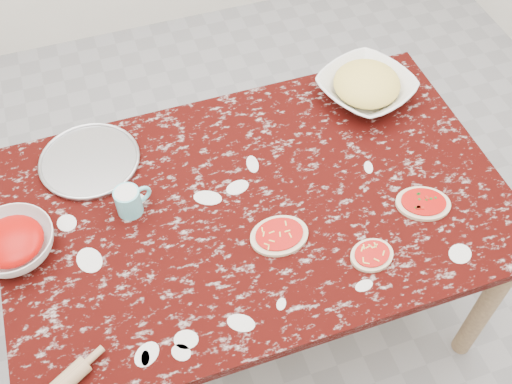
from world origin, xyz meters
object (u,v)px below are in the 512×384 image
object	(u,v)px
pizza_tray	(90,161)
flour_mug	(129,201)
cheese_bowl	(366,89)
sauce_bowl	(13,244)
worktable	(256,217)

from	to	relation	value
pizza_tray	flour_mug	distance (m)	0.26
cheese_bowl	sauce_bowl	bearing A→B (deg)	-168.08
pizza_tray	sauce_bowl	bearing A→B (deg)	-133.69
pizza_tray	cheese_bowl	size ratio (longest dim) A/B	1.02
sauce_bowl	cheese_bowl	xyz separation A→B (m)	(1.27, 0.27, 0.00)
worktable	sauce_bowl	distance (m)	0.75
cheese_bowl	flour_mug	bearing A→B (deg)	-165.93
worktable	sauce_bowl	xyz separation A→B (m)	(-0.74, 0.06, 0.12)
worktable	cheese_bowl	xyz separation A→B (m)	(0.53, 0.33, 0.12)
pizza_tray	sauce_bowl	world-z (taller)	sauce_bowl
flour_mug	sauce_bowl	bearing A→B (deg)	-173.73
flour_mug	cheese_bowl	bearing A→B (deg)	14.07
sauce_bowl	cheese_bowl	distance (m)	1.30
cheese_bowl	flour_mug	distance (m)	0.94
pizza_tray	sauce_bowl	xyz separation A→B (m)	(-0.27, -0.28, 0.03)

